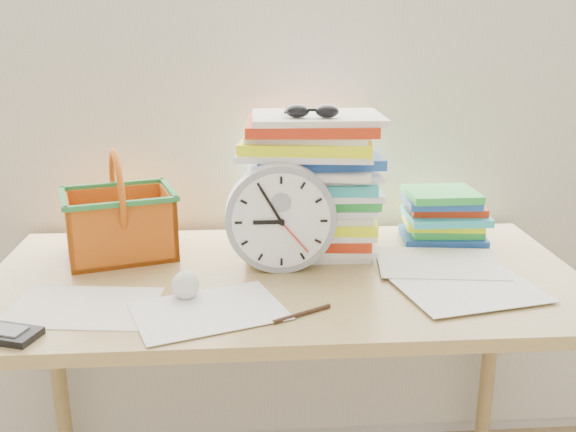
{
  "coord_description": "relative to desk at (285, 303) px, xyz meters",
  "views": [
    {
      "loc": [
        -0.09,
        0.19,
        1.33
      ],
      "look_at": [
        0.01,
        1.6,
        0.89
      ],
      "focal_mm": 40.0,
      "sensor_mm": 36.0,
      "label": 1
    }
  ],
  "objects": [
    {
      "name": "book_stack",
      "position": [
        0.45,
        0.22,
        0.15
      ],
      "size": [
        0.25,
        0.19,
        0.14
      ],
      "primitive_type": null,
      "rotation": [
        0.0,
        0.0,
        -0.03
      ],
      "color": "white",
      "rests_on": "desk"
    },
    {
      "name": "basket",
      "position": [
        -0.41,
        0.16,
        0.21
      ],
      "size": [
        0.32,
        0.28,
        0.27
      ],
      "primitive_type": null,
      "rotation": [
        0.0,
        0.0,
        0.29
      ],
      "color": "orange",
      "rests_on": "desk"
    },
    {
      "name": "desk",
      "position": [
        0.0,
        0.0,
        0.0
      ],
      "size": [
        1.4,
        0.7,
        0.75
      ],
      "color": "#9C8149",
      "rests_on": "ground"
    },
    {
      "name": "clock",
      "position": [
        -0.01,
        0.03,
        0.21
      ],
      "size": [
        0.26,
        0.05,
        0.26
      ],
      "primitive_type": "cylinder",
      "rotation": [
        1.57,
        0.0,
        0.0
      ],
      "color": "#90939D",
      "rests_on": "desk"
    },
    {
      "name": "pen",
      "position": [
        0.02,
        -0.23,
        0.08
      ],
      "size": [
        0.12,
        0.08,
        0.01
      ],
      "primitive_type": "cylinder",
      "rotation": [
        0.0,
        1.57,
        0.52
      ],
      "color": "black",
      "rests_on": "desk"
    },
    {
      "name": "sunglasses",
      "position": [
        0.07,
        0.12,
        0.44
      ],
      "size": [
        0.16,
        0.14,
        0.04
      ],
      "primitive_type": null,
      "rotation": [
        0.0,
        0.0,
        -0.1
      ],
      "color": "black",
      "rests_on": "paper_stack"
    },
    {
      "name": "calculator",
      "position": [
        -0.56,
        -0.28,
        0.08
      ],
      "size": [
        0.16,
        0.11,
        0.01
      ],
      "primitive_type": "cube",
      "rotation": [
        0.0,
        0.0,
        -0.34
      ],
      "color": "black",
      "rests_on": "desk"
    },
    {
      "name": "scattered_papers",
      "position": [
        0.0,
        0.0,
        0.08
      ],
      "size": [
        1.26,
        0.42,
        0.02
      ],
      "primitive_type": null,
      "color": "white",
      "rests_on": "desk"
    },
    {
      "name": "curtain",
      "position": [
        0.0,
        0.38,
        0.62
      ],
      "size": [
        2.4,
        0.01,
        2.5
      ],
      "primitive_type": "cube",
      "color": "silver",
      "rests_on": "room_shell"
    },
    {
      "name": "crumpled_ball",
      "position": [
        -0.22,
        -0.12,
        0.11
      ],
      "size": [
        0.06,
        0.06,
        0.06
      ],
      "primitive_type": "sphere",
      "color": "white",
      "rests_on": "desk"
    },
    {
      "name": "paper_stack",
      "position": [
        0.08,
        0.18,
        0.25
      ],
      "size": [
        0.38,
        0.32,
        0.35
      ],
      "primitive_type": null,
      "rotation": [
        0.0,
        0.0,
        -0.09
      ],
      "color": "white",
      "rests_on": "desk"
    }
  ]
}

